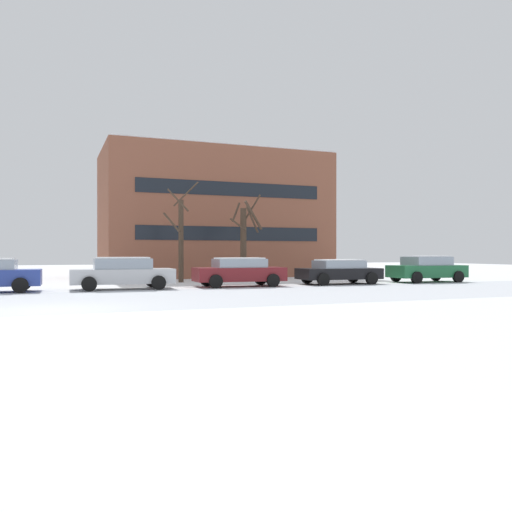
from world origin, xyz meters
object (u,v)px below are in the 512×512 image
object	(u,v)px
parked_car_maroon	(239,272)
parked_car_green	(427,269)
parked_car_black	(339,271)
parked_car_silver	(122,273)

from	to	relation	value
parked_car_maroon	parked_car_green	world-z (taller)	parked_car_green
parked_car_black	parked_car_green	size ratio (longest dim) A/B	1.02
parked_car_green	parked_car_black	bearing A→B (deg)	178.44
parked_car_silver	parked_car_black	distance (m)	11.13
parked_car_silver	parked_car_maroon	bearing A→B (deg)	-0.83
parked_car_silver	parked_car_maroon	world-z (taller)	parked_car_silver
parked_car_green	parked_car_silver	bearing A→B (deg)	179.19
parked_car_silver	parked_car_maroon	xyz separation A→B (m)	(5.56, -0.08, -0.02)
parked_car_silver	parked_car_maroon	size ratio (longest dim) A/B	1.03
parked_car_black	parked_car_green	distance (m)	5.57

